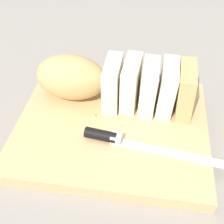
# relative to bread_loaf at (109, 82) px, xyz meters

# --- Properties ---
(ground_plane) EXTENTS (3.00, 3.00, 0.00)m
(ground_plane) POSITION_rel_bread_loaf_xyz_m (0.02, -0.07, -0.08)
(ground_plane) COLOR gray
(cutting_board) EXTENTS (0.39, 0.32, 0.03)m
(cutting_board) POSITION_rel_bread_loaf_xyz_m (0.02, -0.07, -0.06)
(cutting_board) COLOR tan
(cutting_board) RESTS_ON ground_plane
(bread_loaf) EXTENTS (0.33, 0.10, 0.10)m
(bread_loaf) POSITION_rel_bread_loaf_xyz_m (0.00, 0.00, 0.00)
(bread_loaf) COLOR tan
(bread_loaf) RESTS_ON cutting_board
(bread_knife) EXTENTS (0.27, 0.04, 0.02)m
(bread_knife) POSITION_rel_bread_loaf_xyz_m (0.04, -0.12, -0.04)
(bread_knife) COLOR silver
(bread_knife) RESTS_ON cutting_board
(crumb_near_knife) EXTENTS (0.00, 0.00, 0.00)m
(crumb_near_knife) POSITION_rel_bread_loaf_xyz_m (-0.02, -0.05, -0.05)
(crumb_near_knife) COLOR tan
(crumb_near_knife) RESTS_ON cutting_board
(crumb_near_loaf) EXTENTS (0.00, 0.00, 0.00)m
(crumb_near_loaf) POSITION_rel_bread_loaf_xyz_m (0.04, -0.07, -0.05)
(crumb_near_loaf) COLOR tan
(crumb_near_loaf) RESTS_ON cutting_board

